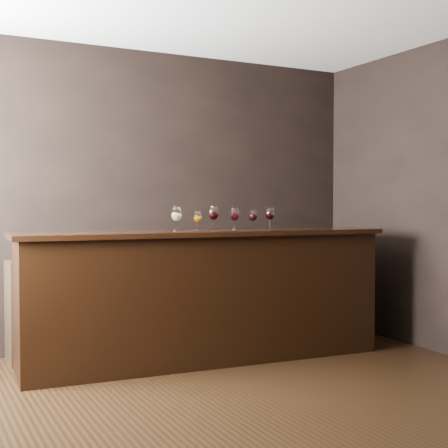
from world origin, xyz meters
name	(u,v)px	position (x,y,z in m)	size (l,w,h in m)	color
ground	(226,419)	(0.00, 0.00, 0.00)	(5.00, 5.00, 0.00)	black
room_shell	(184,128)	(-0.23, 0.11, 1.81)	(5.02, 4.52, 2.81)	black
bar_counter	(204,298)	(0.50, 1.40, 0.54)	(3.07, 0.67, 1.08)	black
bar_top	(203,233)	(0.50, 1.40, 1.10)	(3.18, 0.74, 0.04)	black
back_bar_shelf	(143,302)	(0.17, 2.03, 0.43)	(2.39, 0.40, 0.86)	black
glass_white	(176,214)	(0.24, 1.37, 1.25)	(0.09, 0.09, 0.21)	white
glass_amber	(198,217)	(0.43, 1.36, 1.23)	(0.07, 0.07, 0.17)	white
glass_red_a	(213,213)	(0.60, 1.42, 1.26)	(0.09, 0.09, 0.21)	white
glass_red_b	(235,215)	(0.79, 1.38, 1.25)	(0.08, 0.08, 0.19)	white
glass_red_c	(253,216)	(0.97, 1.38, 1.24)	(0.08, 0.08, 0.18)	white
glass_red_d	(270,214)	(1.15, 1.38, 1.25)	(0.08, 0.08, 0.20)	white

